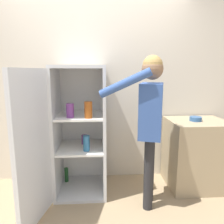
# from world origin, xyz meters

# --- Properties ---
(ground_plane) EXTENTS (12.00, 12.00, 0.00)m
(ground_plane) POSITION_xyz_m (0.00, 0.00, 0.00)
(ground_plane) COLOR tan
(wall_back) EXTENTS (7.00, 0.06, 2.55)m
(wall_back) POSITION_xyz_m (0.00, 0.98, 1.27)
(wall_back) COLOR beige
(wall_back) RESTS_ON ground_plane
(refrigerator) EXTENTS (0.80, 1.25, 1.57)m
(refrigerator) POSITION_xyz_m (-0.27, 0.52, 0.78)
(refrigerator) COLOR silver
(refrigerator) RESTS_ON ground_plane
(person) EXTENTS (0.73, 0.52, 1.67)m
(person) POSITION_xyz_m (0.59, 0.23, 1.07)
(person) COLOR #262628
(person) RESTS_ON ground_plane
(counter) EXTENTS (0.73, 0.64, 0.88)m
(counter) POSITION_xyz_m (1.32, 0.61, 0.44)
(counter) COLOR tan
(counter) RESTS_ON ground_plane
(bowl) EXTENTS (0.15, 0.15, 0.05)m
(bowl) POSITION_xyz_m (1.27, 0.59, 0.91)
(bowl) COLOR #335B8E
(bowl) RESTS_ON counter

